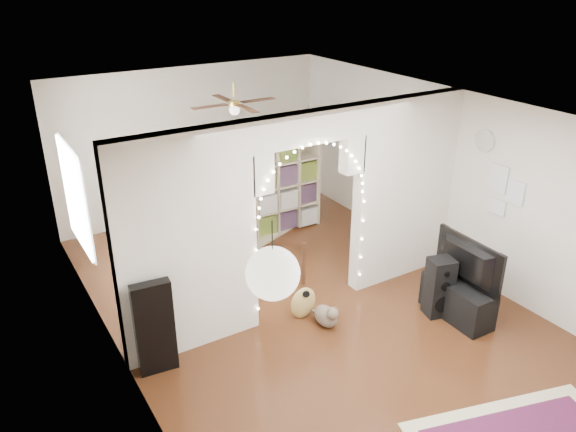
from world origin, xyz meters
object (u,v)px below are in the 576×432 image
bookcase (273,186)px  dining_chair_left (225,223)px  floor_speaker (439,287)px  media_console (457,300)px  dining_table (210,225)px  acoustic_guitar (303,291)px  dining_chair_right (215,253)px

bookcase → dining_chair_left: bearing=144.2°
floor_speaker → dining_chair_left: 3.81m
bookcase → dining_chair_left: bookcase is taller
bookcase → dining_chair_left: size_ratio=2.81×
media_console → bookcase: bearing=103.7°
dining_table → media_console: bearing=-58.2°
acoustic_guitar → bookcase: 2.71m
acoustic_guitar → dining_chair_left: bearing=110.9°
dining_chair_right → media_console: bearing=-75.7°
floor_speaker → media_console: 0.29m
dining_chair_right → bookcase: bearing=1.6°
acoustic_guitar → bookcase: bearing=92.4°
dining_chair_left → dining_chair_right: size_ratio=1.13×
bookcase → dining_chair_right: bearing=-178.5°
dining_table → dining_chair_left: (0.60, 0.74, -0.41)m
media_console → dining_chair_left: dining_chair_left is taller
dining_chair_right → acoustic_guitar: bearing=-99.8°
media_console → dining_chair_right: (-2.16, 2.89, -0.01)m
bookcase → dining_table: size_ratio=1.35×
dining_chair_left → floor_speaker: bearing=-83.8°
dining_chair_left → bookcase: bearing=-28.9°
dining_chair_right → dining_table: bearing=80.1°
media_console → acoustic_guitar: bearing=150.9°
floor_speaker → dining_table: 3.45m
dining_table → dining_chair_right: 0.45m
acoustic_guitar → dining_chair_left: size_ratio=1.56×
bookcase → dining_chair_right: size_ratio=3.17×
media_console → bookcase: size_ratio=0.59×
acoustic_guitar → media_console: bearing=-6.5°
floor_speaker → bookcase: bookcase is taller
bookcase → dining_table: bearing=178.3°
media_console → dining_chair_right: size_ratio=1.87×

